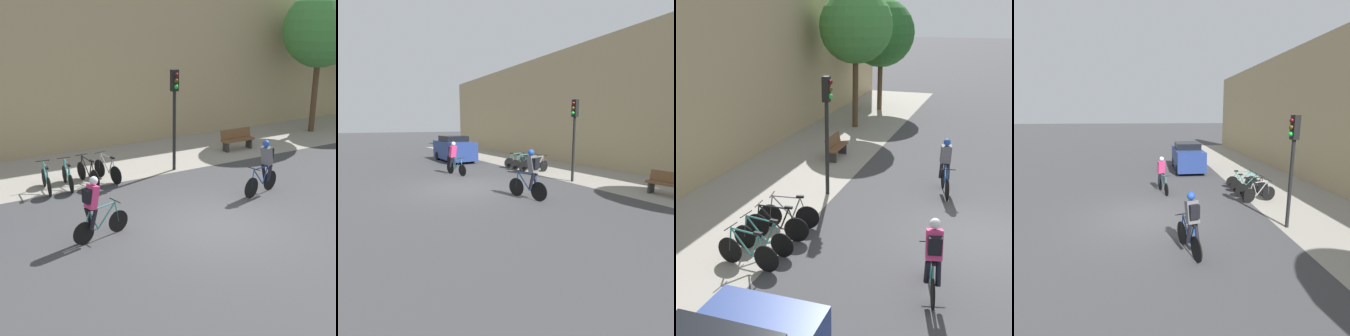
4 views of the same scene
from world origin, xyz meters
TOP-DOWN VIEW (x-y plane):
  - ground at (0.00, 0.00)m, footprint 200.00×200.00m
  - kerb_strip at (0.00, 6.75)m, footprint 44.00×4.50m
  - cyclist_pink at (-3.16, 0.79)m, footprint 1.66×0.60m
  - cyclist_grey at (2.87, 1.30)m, footprint 1.65×0.60m
  - parked_bike_0 at (-3.30, 4.90)m, footprint 0.46×1.62m
  - parked_bike_1 at (-2.58, 4.90)m, footprint 0.46×1.66m
  - parked_bike_2 at (-1.86, 4.90)m, footprint 0.46×1.71m
  - parked_bike_3 at (-1.13, 4.90)m, footprint 0.50×1.63m
  - traffic_light_pole at (1.50, 4.78)m, footprint 0.26×0.30m
  - parked_car at (-8.20, 2.76)m, footprint 4.30×1.84m

SIDE VIEW (x-z plane):
  - ground at x=0.00m, z-range 0.00..0.00m
  - kerb_strip at x=0.00m, z-range 0.00..0.01m
  - parked_bike_1 at x=-2.58m, z-range -0.09..0.85m
  - parked_bike_0 at x=-3.30m, z-range -0.09..0.86m
  - parked_bike_3 at x=-1.13m, z-range -0.09..0.87m
  - parked_bike_2 at x=-1.86m, z-range -0.09..0.87m
  - parked_car at x=-8.20m, z-range -0.03..1.82m
  - cyclist_grey at x=2.87m, z-range 0.06..1.83m
  - cyclist_pink at x=-3.16m, z-range 0.07..1.82m
  - traffic_light_pole at x=1.50m, z-range 0.71..4.44m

